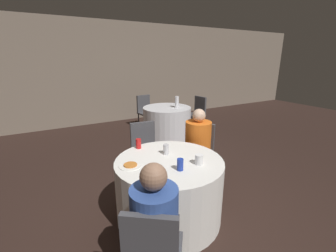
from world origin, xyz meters
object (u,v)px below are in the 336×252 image
chair_far_north (145,109)px  soda_can_silver (166,149)px  pizza_plate_near (130,165)px  soda_can_red (138,144)px  soda_can_blue (180,165)px  bottle_far (177,102)px  table_near (169,189)px  person_blue_shirt (156,227)px  chair_near_north (145,146)px  chair_near_northeast (200,147)px  table_far (167,123)px  chair_far_east (198,111)px  chair_near_southwest (152,250)px  person_orange_shirt (196,146)px

chair_far_north → soda_can_silver: (-1.14, -3.24, 0.27)m
pizza_plate_near → soda_can_red: 0.48m
soda_can_blue → bottle_far: 2.99m
table_near → person_blue_shirt: bearing=-126.1°
chair_near_north → pizza_plate_near: chair_near_north is taller
chair_near_northeast → person_blue_shirt: bearing=99.4°
chair_near_northeast → chair_near_north: bearing=24.5°
soda_can_red → soda_can_silver: 0.39m
table_far → chair_near_northeast: (-0.47, -1.89, 0.16)m
chair_near_northeast → soda_can_blue: 1.21m
chair_far_east → person_blue_shirt: (-2.78, -3.25, 0.06)m
chair_near_southwest → chair_near_northeast: bearing=79.7°
chair_near_southwest → person_blue_shirt: (0.09, 0.13, 0.06)m
soda_can_red → table_near: bearing=-71.3°
table_far → chair_far_east: chair_far_east is taller
chair_far_north → pizza_plate_near: size_ratio=3.60×
table_near → person_blue_shirt: 0.88m
soda_can_blue → chair_far_north: bearing=71.7°
person_blue_shirt → table_far: bearing=95.9°
chair_near_north → chair_near_northeast: bearing=155.5°
pizza_plate_near → soda_can_blue: (0.41, -0.33, 0.05)m
person_orange_shirt → soda_can_red: size_ratio=9.27×
table_far → pizza_plate_near: size_ratio=4.51×
soda_can_silver → soda_can_blue: bearing=-98.8°
pizza_plate_near → soda_can_blue: bearing=-39.2°
chair_far_north → person_orange_shirt: person_orange_shirt is taller
chair_near_northeast → chair_far_north: 2.87m
table_near → soda_can_silver: (0.05, 0.16, 0.43)m
bottle_far → soda_can_silver: bearing=-124.1°
chair_near_southwest → chair_far_north: bearing=103.1°
table_far → soda_can_red: soda_can_red is taller
person_orange_shirt → pizza_plate_near: 1.22m
chair_near_northeast → chair_far_east: (1.43, 2.00, 0.00)m
table_near → chair_far_north: 3.61m
chair_near_northeast → person_orange_shirt: bearing=90.0°
person_orange_shirt → soda_can_blue: (-0.74, -0.73, 0.21)m
chair_far_north → person_orange_shirt: size_ratio=0.78×
table_near → person_blue_shirt: person_blue_shirt is taller
chair_far_east → person_blue_shirt: size_ratio=0.77×
table_far → person_orange_shirt: bearing=-107.0°
soda_can_red → bottle_far: bottle_far is taller
person_orange_shirt → person_blue_shirt: (-1.22, -1.17, -0.00)m
soda_can_silver → person_blue_shirt: bearing=-122.9°
chair_far_east → chair_far_north: 1.38m
soda_can_red → table_far: bearing=52.8°
chair_far_north → person_orange_shirt: bearing=73.1°
person_orange_shirt → soda_can_silver: (-0.67, -0.31, 0.21)m
person_blue_shirt → soda_can_silver: bearing=93.2°
chair_far_north → chair_near_northeast: bearing=75.3°
pizza_plate_near → soda_can_red: soda_can_red is taller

